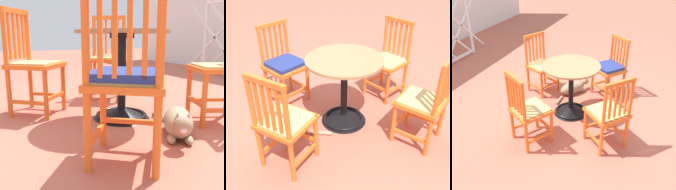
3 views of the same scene
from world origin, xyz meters
The scene contains 7 objects.
ground_plane centered at (0.00, 0.00, 0.00)m, with size 24.00×24.00×0.00m, color #BC604C.
cafe_table centered at (-0.08, 0.06, 0.28)m, with size 0.76×0.76×0.73m.
orange_chair_near_fence centered at (-0.83, 0.31, 0.43)m, with size 0.55×0.55×0.91m.
orange_chair_facing_out centered at (-0.57, -0.55, 0.43)m, with size 0.56×0.56×0.91m.
orange_chair_by_planter centered at (0.62, -0.33, 0.45)m, with size 0.56×0.56×0.91m.
orange_chair_at_corner centered at (0.37, 0.71, 0.43)m, with size 0.53×0.53×0.91m.
tabby_cat centered at (0.47, 0.19, 0.10)m, with size 0.69×0.42×0.23m.
Camera 2 is at (-0.19, 2.42, 1.81)m, focal length 43.62 mm.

